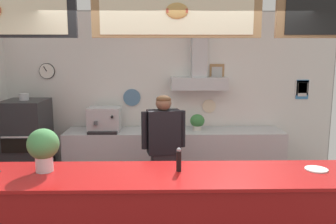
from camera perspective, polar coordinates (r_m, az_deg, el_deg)
back_wall_assembly at (r=5.62m, az=0.61°, el=3.30°), size 5.51×2.64×2.81m
back_prep_counter at (r=5.60m, az=1.06°, el=-7.70°), size 3.46×0.63×0.91m
pizza_oven at (r=5.63m, az=-22.35°, el=-5.43°), size 0.61×0.70×1.54m
shop_worker at (r=4.45m, az=-0.73°, el=-6.66°), size 0.56×0.29×1.60m
espresso_machine at (r=5.49m, az=-10.53°, el=-1.24°), size 0.50×0.47×0.38m
potted_thyme at (r=5.49m, az=4.90°, el=-1.59°), size 0.23×0.23×0.26m
potted_oregano at (r=5.47m, az=-2.21°, el=-1.55°), size 0.22×0.22×0.26m
basil_vase at (r=3.34m, az=-20.04°, el=-5.61°), size 0.29×0.29×0.40m
condiment_plate at (r=3.53m, az=23.46°, el=-8.74°), size 0.21×0.21×0.01m
pepper_grinder at (r=3.18m, az=1.81°, el=-7.93°), size 0.05×0.05×0.22m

